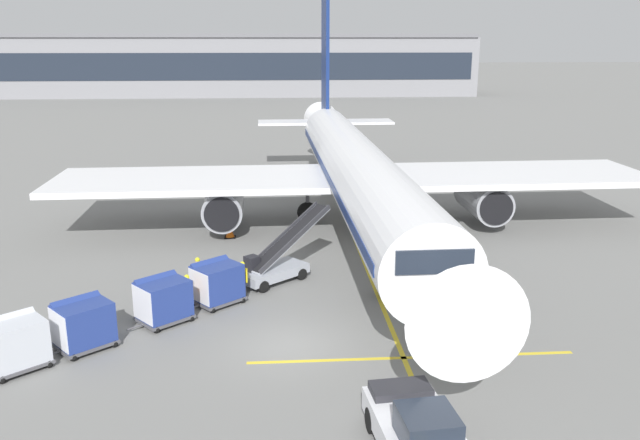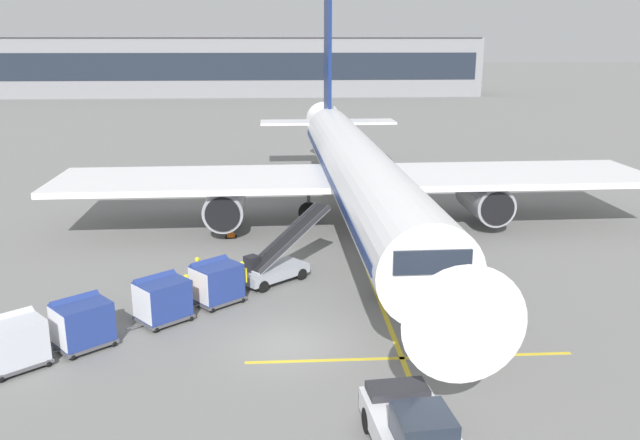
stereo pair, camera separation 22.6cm
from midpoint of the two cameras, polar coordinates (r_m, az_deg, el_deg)
ground_plane at (r=25.44m, az=-2.50°, el=-10.77°), size 600.00×600.00×0.00m
parked_airplane at (r=40.22m, az=3.25°, el=4.36°), size 36.13×46.13×15.25m
belt_loader at (r=31.57m, az=-3.63°, el=-3.68°), size 4.74×4.30×3.31m
baggage_cart_lead at (r=29.18m, az=-8.75°, el=-5.28°), size 2.60×2.51×1.91m
baggage_cart_second at (r=27.75m, az=-13.27°, el=-6.63°), size 2.60×2.51×1.91m
baggage_cart_third at (r=26.38m, az=-19.65°, el=-8.33°), size 2.60×2.51×1.91m
baggage_cart_fourth at (r=25.73m, az=-24.73°, el=-9.50°), size 2.60×2.51×1.91m
pushback_tug at (r=19.14m, az=8.52°, el=-17.66°), size 2.53×4.59×1.83m
ground_crew_by_loader at (r=28.34m, az=-11.21°, el=-6.04°), size 0.33×0.56×1.74m
ground_crew_by_carts at (r=29.52m, az=-6.52°, el=-4.95°), size 0.45×0.43×1.74m
ground_crew_marshaller at (r=30.37m, az=-10.29°, el=-4.51°), size 0.40×0.50×1.74m
safety_cone_engine_keepout at (r=38.78m, az=-7.54°, el=-1.00°), size 0.64×0.64×0.72m
apron_guidance_line_lead_in at (r=40.18m, az=2.91°, el=-0.82°), size 0.20×110.00×0.01m
apron_guidance_line_stop_bar at (r=24.74m, az=8.06°, el=-11.71°), size 12.00×0.20×0.01m
terminal_building at (r=138.60m, az=-7.36°, el=13.14°), size 98.36×14.90×12.13m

